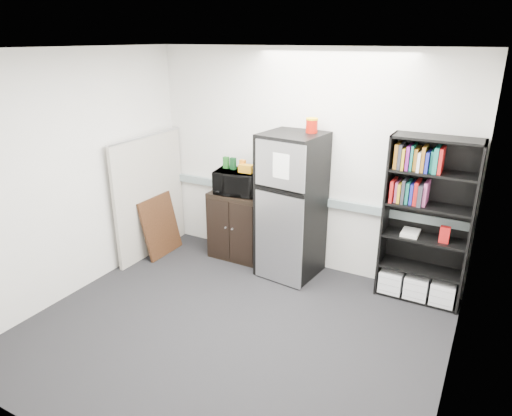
% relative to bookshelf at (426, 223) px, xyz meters
% --- Properties ---
extents(floor, '(4.00, 4.00, 0.00)m').
position_rel_bookshelf_xyz_m(floor, '(-1.53, -1.57, -0.91)').
color(floor, black).
rests_on(floor, ground).
extents(wall_back, '(4.00, 0.02, 2.70)m').
position_rel_bookshelf_xyz_m(wall_back, '(-1.53, 0.18, 0.44)').
color(wall_back, silver).
rests_on(wall_back, floor).
extents(wall_right, '(0.02, 3.50, 2.70)m').
position_rel_bookshelf_xyz_m(wall_right, '(0.47, -1.57, 0.44)').
color(wall_right, silver).
rests_on(wall_right, floor).
extents(wall_left, '(0.02, 3.50, 2.70)m').
position_rel_bookshelf_xyz_m(wall_left, '(-3.53, -1.57, 0.44)').
color(wall_left, silver).
rests_on(wall_left, floor).
extents(ceiling, '(4.00, 3.50, 0.02)m').
position_rel_bookshelf_xyz_m(ceiling, '(-1.53, -1.57, 1.79)').
color(ceiling, white).
rests_on(ceiling, wall_back).
extents(electrical_raceway, '(3.92, 0.05, 0.10)m').
position_rel_bookshelf_xyz_m(electrical_raceway, '(-1.53, 0.15, -0.01)').
color(electrical_raceway, gray).
rests_on(electrical_raceway, wall_back).
extents(wall_note, '(0.14, 0.00, 0.10)m').
position_rel_bookshelf_xyz_m(wall_note, '(-1.88, 0.18, 0.64)').
color(wall_note, white).
rests_on(wall_note, wall_back).
extents(bookshelf, '(0.90, 0.34, 1.85)m').
position_rel_bookshelf_xyz_m(bookshelf, '(0.00, 0.00, 0.00)').
color(bookshelf, black).
rests_on(bookshelf, floor).
extents(cubicle_partition, '(0.06, 1.30, 1.62)m').
position_rel_bookshelf_xyz_m(cubicle_partition, '(-3.43, -0.49, -0.10)').
color(cubicle_partition, '#AAA497').
rests_on(cubicle_partition, floor).
extents(cabinet, '(0.72, 0.48, 0.90)m').
position_rel_bookshelf_xyz_m(cabinet, '(-2.32, -0.06, -0.46)').
color(cabinet, black).
rests_on(cabinet, floor).
extents(microwave, '(0.60, 0.46, 0.30)m').
position_rel_bookshelf_xyz_m(microwave, '(-2.32, -0.08, 0.14)').
color(microwave, black).
rests_on(microwave, cabinet).
extents(snack_box_a, '(0.07, 0.05, 0.15)m').
position_rel_bookshelf_xyz_m(snack_box_a, '(-2.50, -0.05, 0.37)').
color(snack_box_a, '#175219').
rests_on(snack_box_a, microwave).
extents(snack_box_b, '(0.07, 0.05, 0.15)m').
position_rel_bookshelf_xyz_m(snack_box_b, '(-2.39, -0.05, 0.37)').
color(snack_box_b, '#0C3416').
rests_on(snack_box_b, microwave).
extents(snack_box_c, '(0.07, 0.05, 0.14)m').
position_rel_bookshelf_xyz_m(snack_box_c, '(-2.25, -0.05, 0.36)').
color(snack_box_c, orange).
rests_on(snack_box_c, microwave).
extents(snack_bag, '(0.18, 0.11, 0.10)m').
position_rel_bookshelf_xyz_m(snack_bag, '(-2.17, -0.10, 0.34)').
color(snack_bag, orange).
rests_on(snack_bag, microwave).
extents(refrigerator, '(0.73, 0.76, 1.77)m').
position_rel_bookshelf_xyz_m(refrigerator, '(-1.53, -0.14, -0.03)').
color(refrigerator, black).
rests_on(refrigerator, floor).
extents(coffee_can, '(0.14, 0.14, 0.19)m').
position_rel_bookshelf_xyz_m(coffee_can, '(-1.36, -0.02, 0.95)').
color(coffee_can, '#A61307').
rests_on(coffee_can, refrigerator).
extents(framed_poster, '(0.21, 0.63, 0.80)m').
position_rel_bookshelf_xyz_m(framed_poster, '(-3.30, -0.48, -0.51)').
color(framed_poster, black).
rests_on(framed_poster, floor).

